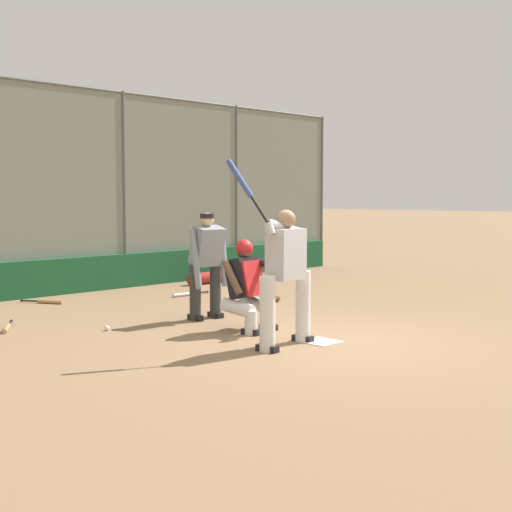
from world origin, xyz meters
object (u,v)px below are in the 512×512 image
object	(u,v)px
umpire_home	(207,263)
batter_at_plate	(285,272)
catcher_behind_plate	(249,284)
spare_bat_third_base_side	(47,302)
spare_bat_near_backstop	(7,327)
baseball_loose	(107,328)
fielding_glove_on_dirt	(274,299)
spare_bat_by_padding	(186,294)
equipment_bag_dugout_side	(210,278)

from	to	relation	value
umpire_home	batter_at_plate	bearing A→B (deg)	79.09
batter_at_plate	umpire_home	bearing A→B (deg)	-113.37
catcher_behind_plate	spare_bat_third_base_side	size ratio (longest dim) A/B	1.70
spare_bat_near_backstop	baseball_loose	bearing A→B (deg)	74.38
fielding_glove_on_dirt	baseball_loose	world-z (taller)	fielding_glove_on_dirt
baseball_loose	spare_bat_by_padding	bearing A→B (deg)	-148.22
umpire_home	equipment_bag_dugout_side	world-z (taller)	umpire_home
fielding_glove_on_dirt	spare_bat_near_backstop	bearing A→B (deg)	-10.75
catcher_behind_plate	umpire_home	size ratio (longest dim) A/B	0.79
umpire_home	fielding_glove_on_dirt	distance (m)	2.22
catcher_behind_plate	fielding_glove_on_dirt	world-z (taller)	catcher_behind_plate
spare_bat_near_backstop	fielding_glove_on_dirt	distance (m)	4.61
spare_bat_near_backstop	spare_bat_third_base_side	size ratio (longest dim) A/B	1.02
spare_bat_near_backstop	spare_bat_by_padding	bearing A→B (deg)	134.58
batter_at_plate	baseball_loose	world-z (taller)	batter_at_plate
umpire_home	catcher_behind_plate	bearing A→B (deg)	84.17
umpire_home	spare_bat_by_padding	bearing A→B (deg)	-117.28
batter_at_plate	equipment_bag_dugout_side	size ratio (longest dim) A/B	1.81
batter_at_plate	spare_bat_by_padding	world-z (taller)	batter_at_plate
umpire_home	spare_bat_by_padding	size ratio (longest dim) A/B	1.90
umpire_home	spare_bat_near_backstop	bearing A→B (deg)	-22.14
equipment_bag_dugout_side	baseball_loose	bearing A→B (deg)	32.83
spare_bat_by_padding	baseball_loose	distance (m)	3.54
spare_bat_third_base_side	equipment_bag_dugout_side	world-z (taller)	equipment_bag_dugout_side
catcher_behind_plate	spare_bat_by_padding	distance (m)	3.72
fielding_glove_on_dirt	equipment_bag_dugout_side	xyz separation A→B (m)	(-1.04, -2.80, 0.07)
spare_bat_by_padding	batter_at_plate	bearing A→B (deg)	66.16
spare_bat_by_padding	baseball_loose	world-z (taller)	baseball_loose
spare_bat_near_backstop	spare_bat_by_padding	size ratio (longest dim) A/B	0.89
baseball_loose	equipment_bag_dugout_side	world-z (taller)	equipment_bag_dugout_side
baseball_loose	spare_bat_near_backstop	bearing A→B (deg)	-48.55
spare_bat_near_backstop	baseball_loose	xyz separation A→B (m)	(-0.93, 1.05, 0.00)
spare_bat_near_backstop	baseball_loose	size ratio (longest dim) A/B	10.17
spare_bat_third_base_side	baseball_loose	distance (m)	2.96
spare_bat_near_backstop	fielding_glove_on_dirt	bearing A→B (deg)	112.18
spare_bat_by_padding	fielding_glove_on_dirt	bearing A→B (deg)	111.29
umpire_home	spare_bat_by_padding	distance (m)	2.71
umpire_home	baseball_loose	size ratio (longest dim) A/B	21.67
catcher_behind_plate	spare_bat_third_base_side	bearing A→B (deg)	-91.41
batter_at_plate	spare_bat_near_backstop	xyz separation A→B (m)	(1.86, -3.51, -0.89)
batter_at_plate	spare_bat_near_backstop	distance (m)	4.07
spare_bat_third_base_side	fielding_glove_on_dirt	size ratio (longest dim) A/B	2.47
umpire_home	fielding_glove_on_dirt	xyz separation A→B (m)	(-2.01, -0.49, -0.80)
batter_at_plate	equipment_bag_dugout_side	distance (m)	6.63
fielding_glove_on_dirt	equipment_bag_dugout_side	bearing A→B (deg)	-110.33
spare_bat_near_backstop	batter_at_plate	bearing A→B (deg)	60.89
spare_bat_near_backstop	equipment_bag_dugout_side	xyz separation A→B (m)	(-5.56, -1.94, 0.09)
catcher_behind_plate	spare_bat_near_backstop	distance (m)	3.42
spare_bat_by_padding	spare_bat_third_base_side	distance (m)	2.50
umpire_home	equipment_bag_dugout_side	distance (m)	4.54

